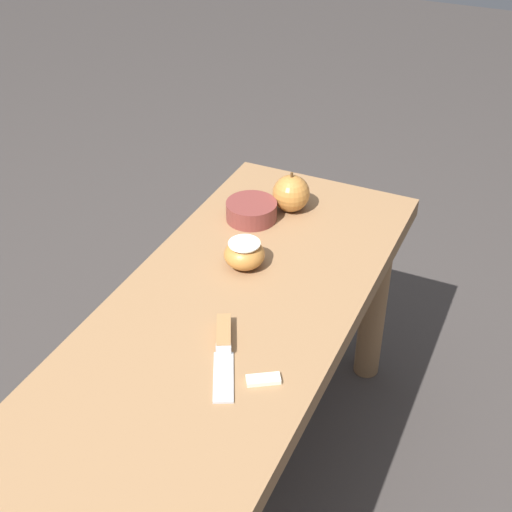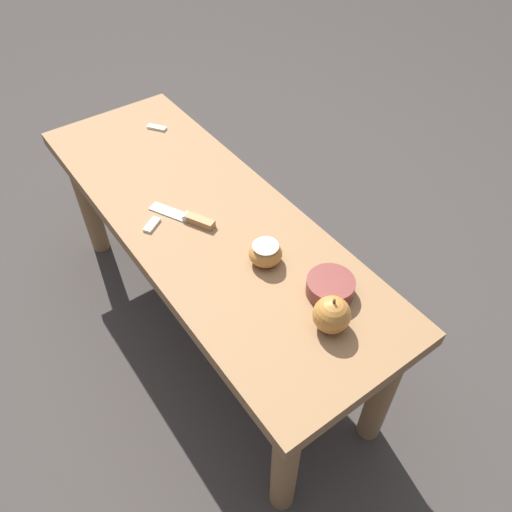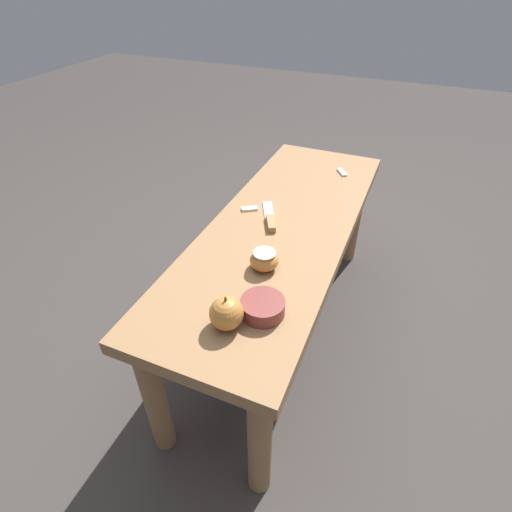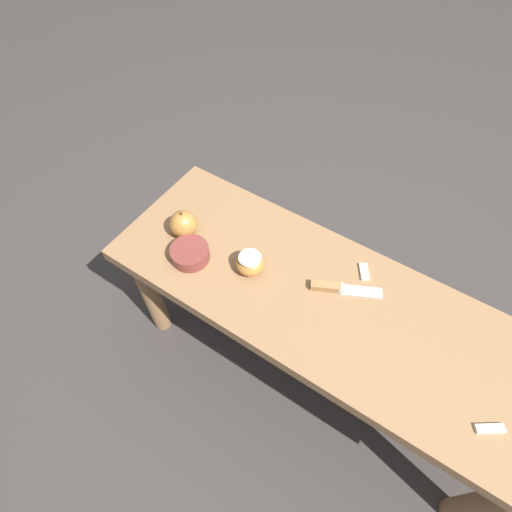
# 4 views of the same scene
# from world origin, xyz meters

# --- Properties ---
(ground_plane) EXTENTS (8.00, 8.00, 0.00)m
(ground_plane) POSITION_xyz_m (0.00, 0.00, 0.00)
(ground_plane) COLOR #383330
(wooden_bench) EXTENTS (1.24, 0.43, 0.49)m
(wooden_bench) POSITION_xyz_m (0.00, 0.00, 0.41)
(wooden_bench) COLOR olive
(wooden_bench) RESTS_ON ground_plane
(knife) EXTENTS (0.18, 0.11, 0.02)m
(knife) POSITION_xyz_m (0.00, -0.04, 0.50)
(knife) COLOR #B7BABF
(knife) RESTS_ON wooden_bench
(apple_whole) EXTENTS (0.08, 0.08, 0.09)m
(apple_whole) POSITION_xyz_m (0.46, 0.03, 0.53)
(apple_whole) COLOR #B27233
(apple_whole) RESTS_ON wooden_bench
(apple_cut) EXTENTS (0.08, 0.08, 0.05)m
(apple_cut) POSITION_xyz_m (0.23, 0.03, 0.52)
(apple_cut) COLOR #B27233
(apple_cut) RESTS_ON wooden_bench
(apple_slice_near_knife) EXTENTS (0.06, 0.05, 0.01)m
(apple_slice_near_knife) POSITION_xyz_m (-0.43, 0.09, 0.50)
(apple_slice_near_knife) COLOR white
(apple_slice_near_knife) RESTS_ON wooden_bench
(apple_slice_center) EXTENTS (0.05, 0.06, 0.01)m
(apple_slice_center) POSITION_xyz_m (-0.04, -0.13, 0.50)
(apple_slice_center) COLOR white
(apple_slice_center) RESTS_ON wooden_bench
(bowl) EXTENTS (0.11, 0.11, 0.04)m
(bowl) POSITION_xyz_m (0.39, 0.09, 0.51)
(bowl) COLOR brown
(bowl) RESTS_ON wooden_bench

